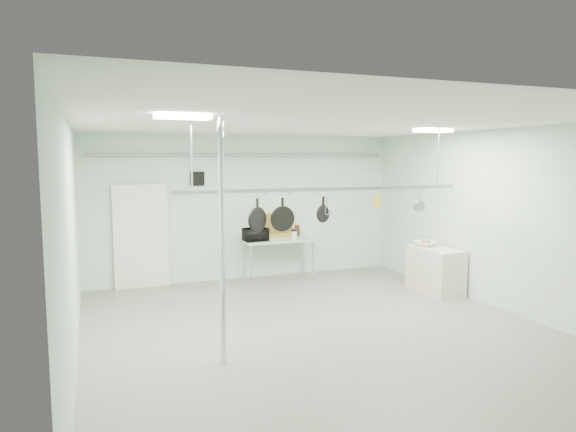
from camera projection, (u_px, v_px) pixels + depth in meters
name	position (u px, v px, depth m)	size (l,w,h in m)	color
floor	(322.00, 333.00, 7.91)	(8.00, 8.00, 0.00)	gray
ceiling	(323.00, 123.00, 7.56)	(7.00, 8.00, 0.02)	silver
back_wall	(247.00, 207.00, 11.43)	(7.00, 0.02, 3.20)	silver
right_wall	(503.00, 220.00, 8.99)	(0.02, 8.00, 3.20)	silver
door	(141.00, 237.00, 10.62)	(1.10, 0.10, 2.20)	silver
wall_vent	(197.00, 179.00, 10.94)	(0.30, 0.04, 0.30)	black
conduit_pipe	(247.00, 155.00, 11.22)	(0.07, 0.07, 6.60)	gray
chrome_pole	(222.00, 243.00, 6.57)	(0.08, 0.08, 3.20)	silver
prep_table	(278.00, 242.00, 11.37)	(1.60, 0.70, 0.91)	#A8C5AF
side_cabinet	(435.00, 270.00, 10.29)	(0.60, 1.20, 0.90)	beige
pot_rack	(326.00, 187.00, 8.01)	(4.80, 0.06, 1.00)	#B7B7BC
light_panel_left	(183.00, 117.00, 6.03)	(0.65, 0.30, 0.05)	white
light_panel_right	(433.00, 131.00, 8.98)	(0.65, 0.30, 0.05)	white
microwave	(256.00, 235.00, 11.07)	(0.51, 0.34, 0.28)	black
coffee_canister	(294.00, 235.00, 11.34)	(0.12, 0.12, 0.18)	silver
painting_large	(278.00, 224.00, 11.64)	(0.78, 0.05, 0.58)	gold
painting_small	(293.00, 231.00, 11.80)	(0.30, 0.04, 0.25)	#341A12
fruit_bowl	(426.00, 244.00, 10.45)	(0.42, 0.42, 0.10)	white
skillet_left	(257.00, 215.00, 7.65)	(0.38, 0.06, 0.50)	black
skillet_mid	(283.00, 215.00, 7.79)	(0.39, 0.06, 0.53)	black
skillet_right	(323.00, 209.00, 8.03)	(0.28, 0.06, 0.39)	black
whisk	(327.00, 206.00, 8.05)	(0.15, 0.15, 0.31)	#A4A4A9
grater	(377.00, 202.00, 8.37)	(0.09, 0.02, 0.22)	yellow
saucepan	(419.00, 203.00, 8.67)	(0.18, 0.10, 0.31)	#A5A5A9
fruit_cluster	(426.00, 242.00, 10.45)	(0.24, 0.24, 0.09)	maroon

